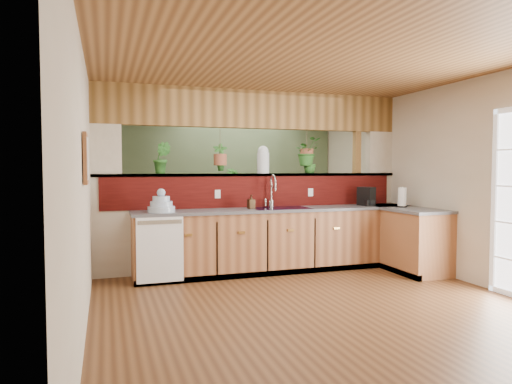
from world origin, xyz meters
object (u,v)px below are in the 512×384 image
object	(u,v)px
dish_stack	(161,205)
paper_towel	(402,198)
shelving_console	(214,220)
coffee_maker	(367,197)
glass_jar	(263,160)
soap_dispenser	(251,202)
faucet	(272,190)

from	to	relation	value
dish_stack	paper_towel	xyz separation A→B (m)	(3.42, -0.32, 0.04)
shelving_console	coffee_maker	bearing A→B (deg)	-76.27
dish_stack	paper_towel	size ratio (longest dim) A/B	1.15
dish_stack	glass_jar	size ratio (longest dim) A/B	0.86
soap_dispenser	paper_towel	size ratio (longest dim) A/B	0.64
faucet	coffee_maker	xyz separation A→B (m)	(1.46, -0.18, -0.13)
coffee_maker	glass_jar	xyz separation A→B (m)	(-1.52, 0.40, 0.56)
soap_dispenser	shelving_console	bearing A→B (deg)	90.46
soap_dispenser	paper_towel	distance (m)	2.21
coffee_maker	shelving_console	bearing A→B (deg)	107.53
faucet	paper_towel	bearing A→B (deg)	-17.70
shelving_console	soap_dispenser	bearing A→B (deg)	-114.44
coffee_maker	paper_towel	distance (m)	0.53
faucet	dish_stack	world-z (taller)	faucet
faucet	coffee_maker	distance (m)	1.47
glass_jar	shelving_console	bearing A→B (deg)	99.48
coffee_maker	dish_stack	bearing A→B (deg)	160.35
faucet	shelving_console	xyz separation A→B (m)	(-0.38, 2.12, -0.66)
glass_jar	paper_towel	bearing A→B (deg)	-23.10
soap_dispenser	coffee_maker	world-z (taller)	coffee_maker
shelving_console	faucet	bearing A→B (deg)	-104.74
faucet	paper_towel	size ratio (longest dim) A/B	1.57
dish_stack	coffee_maker	world-z (taller)	dish_stack
dish_stack	soap_dispenser	bearing A→B (deg)	5.73
dish_stack	paper_towel	distance (m)	3.44
paper_towel	faucet	bearing A→B (deg)	162.30
paper_towel	coffee_maker	bearing A→B (deg)	131.11
faucet	paper_towel	world-z (taller)	faucet
faucet	soap_dispenser	xyz separation A→B (m)	(-0.36, -0.13, -0.16)
glass_jar	dish_stack	bearing A→B (deg)	-162.88
coffee_maker	shelving_console	size ratio (longest dim) A/B	0.20
paper_towel	shelving_console	bearing A→B (deg)	129.01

